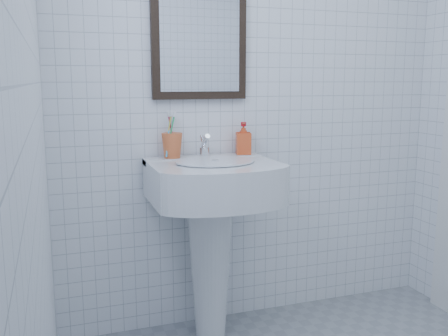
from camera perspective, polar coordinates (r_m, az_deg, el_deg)
name	(u,v)px	position (r m, az deg, el deg)	size (l,w,h in m)	color
wall_back	(256,96)	(2.75, 3.71, 8.16)	(2.20, 0.02, 2.50)	white
wall_left	(36,115)	(1.34, -20.71, 5.68)	(0.02, 2.40, 2.50)	white
washbasin	(212,220)	(2.54, -1.43, -5.94)	(0.62, 0.45, 0.95)	silver
faucet	(205,147)	(2.57, -2.23, 2.36)	(0.05, 0.11, 0.12)	silver
toothbrush_cup	(172,146)	(2.55, -5.95, 2.57)	(0.11, 0.11, 0.13)	#D55E2E
soap_dispenser	(243,138)	(2.66, 2.23, 3.42)	(0.08, 0.08, 0.17)	red
wall_mirror	(199,38)	(2.63, -2.83, 14.62)	(0.50, 0.04, 0.62)	black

